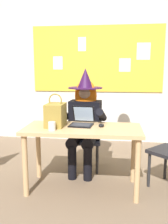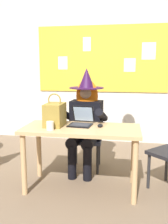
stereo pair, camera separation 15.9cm
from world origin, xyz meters
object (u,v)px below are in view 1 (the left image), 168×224
computer_mouse (101,125)px  coffee_mug (52,126)px  desk_main (83,136)px  person_costumed (85,115)px  laptop (82,121)px  handbag (56,115)px  chair_at_desk (85,133)px

computer_mouse → coffee_mug: (-0.51, -0.25, 0.03)m
desk_main → computer_mouse: (0.21, 0.06, 0.12)m
person_costumed → desk_main: bearing=8.4°
laptop → handbag: (-0.29, -0.11, 0.09)m
chair_at_desk → computer_mouse: (0.26, -0.61, 0.26)m
person_costumed → computer_mouse: size_ratio=13.37×
coffee_mug → person_costumed: bearing=71.0°
computer_mouse → handbag: size_ratio=0.28×
chair_at_desk → laptop: 0.61m
person_costumed → laptop: size_ratio=4.09×
person_costumed → coffee_mug: 0.77m
laptop → coffee_mug: laptop is taller
computer_mouse → laptop: bearing=168.2°
desk_main → laptop: bearing=100.3°
desk_main → chair_at_desk: chair_at_desk is taller
desk_main → computer_mouse: bearing=16.3°
desk_main → coffee_mug: (-0.31, -0.18, 0.15)m
chair_at_desk → computer_mouse: chair_at_desk is taller
handbag → coffee_mug: 0.22m
person_costumed → laptop: person_costumed is taller
laptop → computer_mouse: 0.24m
laptop → coffee_mug: (-0.28, -0.32, -0.00)m
desk_main → chair_at_desk: (-0.06, 0.67, -0.14)m
chair_at_desk → laptop: laptop is taller
chair_at_desk → person_costumed: size_ratio=0.64×
person_costumed → computer_mouse: bearing=31.0°
desk_main → laptop: size_ratio=3.92×
handbag → chair_at_desk: bearing=68.2°
handbag → coffee_mug: (0.01, -0.21, -0.09)m
person_costumed → handbag: (-0.26, -0.53, 0.10)m
chair_at_desk → handbag: 0.79m
computer_mouse → person_costumed: bearing=123.5°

